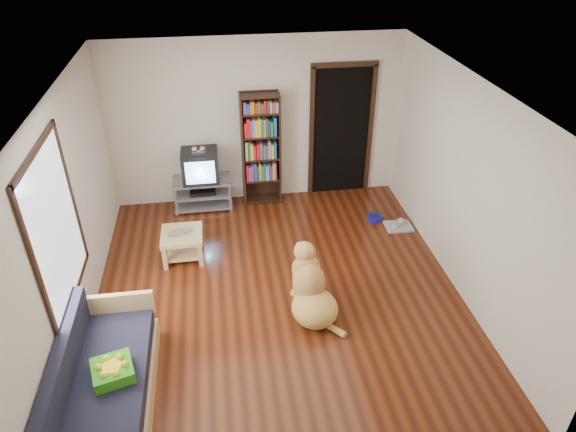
{
  "coord_description": "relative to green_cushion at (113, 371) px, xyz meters",
  "views": [
    {
      "loc": [
        -0.62,
        -4.95,
        4.25
      ],
      "look_at": [
        0.18,
        0.35,
        0.9
      ],
      "focal_mm": 32.0,
      "sensor_mm": 36.0,
      "label": 1
    }
  ],
  "objects": [
    {
      "name": "tv_stand",
      "position": [
        0.85,
        3.69,
        -0.21
      ],
      "size": [
        0.9,
        0.45,
        0.5
      ],
      "color": "#99999E",
      "rests_on": "ground"
    },
    {
      "name": "doorway",
      "position": [
        3.1,
        3.92,
        0.64
      ],
      "size": [
        1.03,
        0.05,
        2.19
      ],
      "color": "black",
      "rests_on": "wall_back"
    },
    {
      "name": "wall_front",
      "position": [
        1.75,
        -1.06,
        0.82
      ],
      "size": [
        4.5,
        0.0,
        4.5
      ],
      "primitive_type": "plane",
      "rotation": [
        -1.57,
        0.0,
        0.0
      ],
      "color": "beige",
      "rests_on": "ground"
    },
    {
      "name": "wall_left",
      "position": [
        -0.5,
        1.44,
        0.82
      ],
      "size": [
        0.0,
        5.0,
        5.0
      ],
      "primitive_type": "plane",
      "rotation": [
        1.57,
        0.0,
        1.57
      ],
      "color": "beige",
      "rests_on": "ground"
    },
    {
      "name": "laptop",
      "position": [
        0.56,
        2.34,
        -0.07
      ],
      "size": [
        0.37,
        0.3,
        0.02
      ],
      "primitive_type": "imported",
      "rotation": [
        0.0,
        0.0,
        0.36
      ],
      "color": "silver",
      "rests_on": "coffee_table"
    },
    {
      "name": "sofa",
      "position": [
        -0.12,
        0.06,
        -0.22
      ],
      "size": [
        0.8,
        1.8,
        0.8
      ],
      "color": "tan",
      "rests_on": "ground"
    },
    {
      "name": "crt_tv",
      "position": [
        0.85,
        3.71,
        0.26
      ],
      "size": [
        0.55,
        0.52,
        0.58
      ],
      "color": "black",
      "rests_on": "tv_stand"
    },
    {
      "name": "bookshelf",
      "position": [
        1.8,
        3.79,
        0.52
      ],
      "size": [
        0.6,
        0.3,
        1.8
      ],
      "color": "black",
      "rests_on": "ground"
    },
    {
      "name": "ground",
      "position": [
        1.75,
        1.44,
        -0.48
      ],
      "size": [
        5.0,
        5.0,
        0.0
      ],
      "primitive_type": "plane",
      "color": "#57230E",
      "rests_on": "ground"
    },
    {
      "name": "wall_right",
      "position": [
        4.0,
        1.44,
        0.82
      ],
      "size": [
        0.0,
        5.0,
        5.0
      ],
      "primitive_type": "plane",
      "rotation": [
        1.57,
        0.0,
        -1.57
      ],
      "color": "beige",
      "rests_on": "ground"
    },
    {
      "name": "dog_bowl",
      "position": [
        3.44,
        2.9,
        -0.44
      ],
      "size": [
        0.22,
        0.22,
        0.08
      ],
      "primitive_type": "cylinder",
      "color": "navy",
      "rests_on": "ground"
    },
    {
      "name": "dog",
      "position": [
        2.09,
        1.05,
        -0.16
      ],
      "size": [
        0.63,
        1.0,
        0.87
      ],
      "color": "gold",
      "rests_on": "ground"
    },
    {
      "name": "grey_rag",
      "position": [
        3.74,
        2.65,
        -0.47
      ],
      "size": [
        0.41,
        0.33,
        0.03
      ],
      "primitive_type": "cube",
      "rotation": [
        0.0,
        0.0,
        -0.03
      ],
      "color": "#AAAAAA",
      "rests_on": "ground"
    },
    {
      "name": "ceiling",
      "position": [
        1.75,
        1.44,
        2.12
      ],
      "size": [
        5.0,
        5.0,
        0.0
      ],
      "primitive_type": "plane",
      "rotation": [
        3.14,
        0.0,
        0.0
      ],
      "color": "white",
      "rests_on": "ground"
    },
    {
      "name": "window",
      "position": [
        -0.48,
        0.94,
        1.02
      ],
      "size": [
        0.03,
        1.46,
        1.7
      ],
      "color": "white",
      "rests_on": "wall_left"
    },
    {
      "name": "coffee_table",
      "position": [
        0.56,
        2.37,
        -0.2
      ],
      "size": [
        0.55,
        0.55,
        0.4
      ],
      "color": "tan",
      "rests_on": "ground"
    },
    {
      "name": "green_cushion",
      "position": [
        0.0,
        0.0,
        0.0
      ],
      "size": [
        0.45,
        0.45,
        0.12
      ],
      "primitive_type": "cube",
      "rotation": [
        0.0,
        0.0,
        0.27
      ],
      "color": "green",
      "rests_on": "sofa"
    },
    {
      "name": "wall_back",
      "position": [
        1.75,
        3.94,
        0.82
      ],
      "size": [
        4.5,
        0.0,
        4.5
      ],
      "primitive_type": "plane",
      "rotation": [
        1.57,
        0.0,
        0.0
      ],
      "color": "beige",
      "rests_on": "ground"
    }
  ]
}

